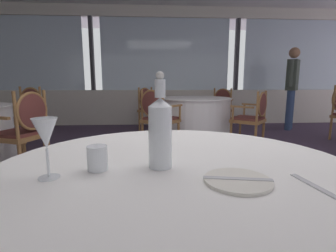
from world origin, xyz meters
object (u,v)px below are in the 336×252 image
(wine_glass, at_px, (46,135))
(dining_chair_1_3, at_px, (253,114))
(diner_person_0, at_px, (292,83))
(dining_chair_1_1, at_px, (150,105))
(water_tumbler, at_px, (97,158))
(water_bottle, at_px, (160,130))
(dining_chair_2_0, at_px, (26,112))
(dining_chair_1_2, at_px, (157,114))
(dining_chair_2_3, at_px, (25,126))
(side_plate, at_px, (238,181))
(dining_chair_1_0, at_px, (220,106))

(wine_glass, relative_size, dining_chair_1_3, 0.21)
(diner_person_0, bearing_deg, dining_chair_1_1, -140.55)
(wine_glass, relative_size, water_tumbler, 2.25)
(water_bottle, bearing_deg, dining_chair_2_0, 121.43)
(water_tumbler, bearing_deg, dining_chair_1_2, 84.86)
(water_tumbler, height_order, dining_chair_2_0, dining_chair_2_0)
(water_bottle, distance_m, diner_person_0, 5.44)
(water_tumbler, height_order, dining_chair_1_1, dining_chair_1_1)
(wine_glass, distance_m, dining_chair_1_3, 3.74)
(water_tumbler, distance_m, dining_chair_1_1, 4.53)
(dining_chair_2_0, relative_size, dining_chair_2_3, 1.02)
(dining_chair_1_1, bearing_deg, dining_chair_1_2, -45.04)
(side_plate, height_order, diner_person_0, diner_person_0)
(dining_chair_1_2, bearing_deg, dining_chair_2_3, 162.93)
(dining_chair_1_3, bearing_deg, water_tumbler, 100.03)
(dining_chair_1_0, bearing_deg, diner_person_0, 126.17)
(dining_chair_1_1, distance_m, dining_chair_2_0, 2.29)
(dining_chair_1_3, bearing_deg, side_plate, 107.27)
(wine_glass, height_order, diner_person_0, diner_person_0)
(dining_chair_2_0, height_order, diner_person_0, diner_person_0)
(dining_chair_1_0, distance_m, dining_chair_2_3, 3.93)
(dining_chair_1_2, relative_size, dining_chair_1_3, 1.04)
(dining_chair_1_0, xyz_separation_m, dining_chair_2_3, (-2.92, -2.63, 0.03))
(water_bottle, distance_m, dining_chair_2_3, 2.49)
(side_plate, bearing_deg, dining_chair_1_1, 93.58)
(water_bottle, height_order, wine_glass, water_bottle)
(dining_chair_2_0, height_order, dining_chair_2_3, dining_chair_2_0)
(water_tumbler, bearing_deg, dining_chair_2_3, 121.17)
(water_tumbler, bearing_deg, dining_chair_2_0, 118.61)
(water_bottle, relative_size, diner_person_0, 0.19)
(water_bottle, relative_size, wine_glass, 1.74)
(dining_chair_1_0, distance_m, dining_chair_2_0, 3.76)
(side_plate, distance_m, dining_chair_1_2, 3.12)
(wine_glass, height_order, dining_chair_1_2, same)
(dining_chair_1_1, bearing_deg, diner_person_0, 40.61)
(side_plate, bearing_deg, dining_chair_2_0, 122.97)
(dining_chair_1_3, distance_m, dining_chair_2_3, 3.23)
(wine_glass, bearing_deg, diner_person_0, 53.78)
(side_plate, relative_size, dining_chair_1_1, 0.21)
(water_bottle, bearing_deg, dining_chair_1_2, 88.92)
(dining_chair_1_0, distance_m, dining_chair_1_1, 1.55)
(dining_chair_1_2, distance_m, dining_chair_2_0, 2.14)
(dining_chair_1_1, height_order, diner_person_0, diner_person_0)
(water_bottle, xyz_separation_m, dining_chair_1_0, (1.48, 4.63, -0.36))
(side_plate, relative_size, water_bottle, 0.61)
(dining_chair_1_0, relative_size, dining_chair_1_2, 0.96)
(dining_chair_1_3, bearing_deg, dining_chair_2_3, 59.90)
(water_bottle, bearing_deg, dining_chair_1_0, 72.27)
(dining_chair_2_0, xyz_separation_m, diner_person_0, (5.07, 1.16, 0.45))
(wine_glass, bearing_deg, dining_chair_2_3, 117.54)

